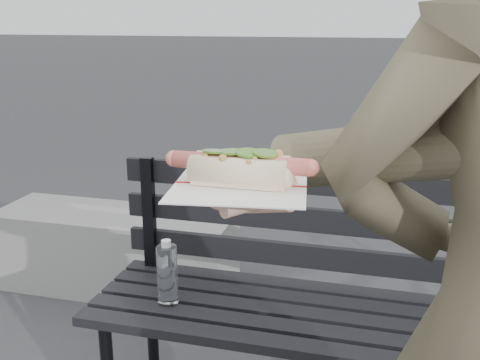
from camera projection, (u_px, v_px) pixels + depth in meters
name	position (u px, v px, depth m)	size (l,w,h in m)	color
park_bench	(331.00, 291.00, 1.74)	(1.50, 0.44, 0.88)	black
concrete_block	(116.00, 251.00, 2.85)	(1.20, 0.40, 0.40)	slate
held_hotdog	(387.00, 157.00, 0.80)	(0.64, 0.30, 0.20)	brown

